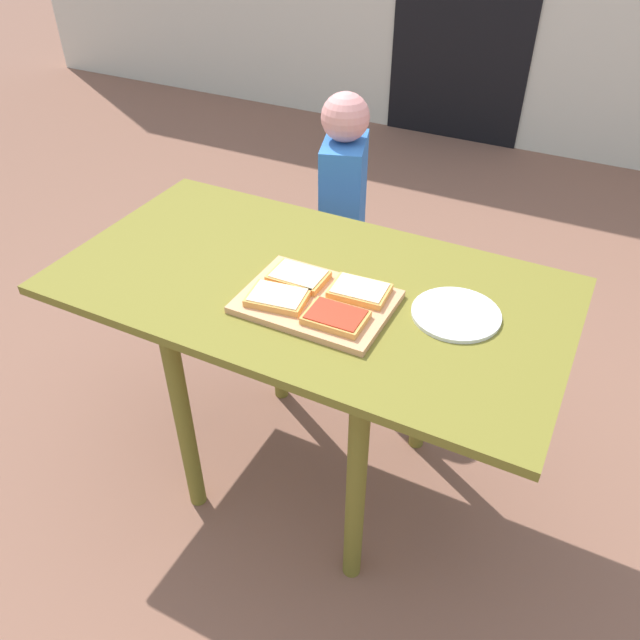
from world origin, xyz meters
name	(u,v)px	position (x,y,z in m)	size (l,w,h in m)	color
ground_plane	(312,470)	(0.00, 0.00, 0.00)	(16.00, 16.00, 0.00)	brown
dining_table	(310,314)	(0.00, 0.00, 0.65)	(1.31, 0.71, 0.75)	olive
cutting_board	(317,302)	(0.06, -0.08, 0.76)	(0.36, 0.26, 0.02)	tan
pizza_slice_far_right	(360,291)	(0.15, -0.01, 0.78)	(0.15, 0.11, 0.02)	#E89B48
pizza_slice_near_right	(336,317)	(0.14, -0.13, 0.78)	(0.14, 0.10, 0.02)	#E89B48
pizza_slice_near_left	(278,297)	(-0.02, -0.13, 0.78)	(0.15, 0.12, 0.02)	#E89B48
pizza_slice_far_left	(298,276)	(-0.02, -0.02, 0.78)	(0.14, 0.10, 0.02)	#E89B48
plate_white_right	(456,314)	(0.38, 0.03, 0.75)	(0.21, 0.21, 0.01)	silver
child_left	(343,216)	(-0.21, 0.65, 0.58)	(0.21, 0.27, 1.02)	#304D65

